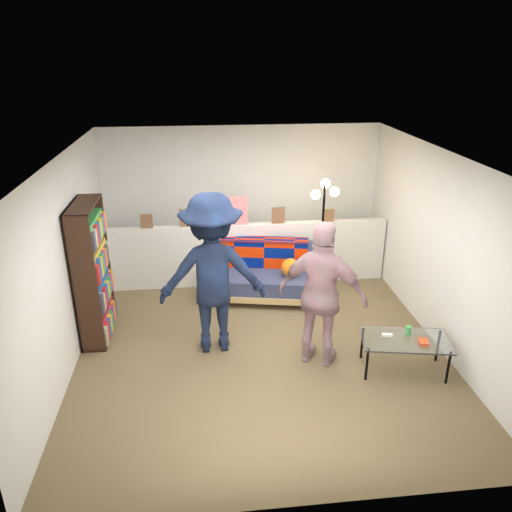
{
  "coord_description": "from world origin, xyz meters",
  "views": [
    {
      "loc": [
        -0.66,
        -5.46,
        3.52
      ],
      "look_at": [
        0.0,
        0.4,
        1.05
      ],
      "focal_mm": 35.0,
      "sensor_mm": 36.0,
      "label": 1
    }
  ],
  "objects_px": {
    "bookshelf": "(92,277)",
    "coffee_table": "(406,341)",
    "futon_sofa": "(264,275)",
    "floor_lamp": "(324,214)",
    "person_left": "(212,274)",
    "person_right": "(322,295)"
  },
  "relations": [
    {
      "from": "bookshelf",
      "to": "coffee_table",
      "type": "relative_size",
      "value": 1.66
    },
    {
      "from": "person_right",
      "to": "futon_sofa",
      "type": "bearing_deg",
      "value": -47.1
    },
    {
      "from": "coffee_table",
      "to": "floor_lamp",
      "type": "relative_size",
      "value": 0.62
    },
    {
      "from": "futon_sofa",
      "to": "person_left",
      "type": "relative_size",
      "value": 0.92
    },
    {
      "from": "futon_sofa",
      "to": "floor_lamp",
      "type": "height_order",
      "value": "floor_lamp"
    },
    {
      "from": "futon_sofa",
      "to": "bookshelf",
      "type": "relative_size",
      "value": 1.03
    },
    {
      "from": "futon_sofa",
      "to": "coffee_table",
      "type": "xyz_separation_m",
      "value": [
        1.39,
        -2.06,
        0.05
      ]
    },
    {
      "from": "coffee_table",
      "to": "floor_lamp",
      "type": "xyz_separation_m",
      "value": [
        -0.5,
        2.15,
        0.86
      ]
    },
    {
      "from": "futon_sofa",
      "to": "person_left",
      "type": "distance_m",
      "value": 1.66
    },
    {
      "from": "bookshelf",
      "to": "floor_lamp",
      "type": "xyz_separation_m",
      "value": [
        3.2,
        0.93,
        0.41
      ]
    },
    {
      "from": "futon_sofa",
      "to": "person_right",
      "type": "xyz_separation_m",
      "value": [
        0.45,
        -1.77,
        0.54
      ]
    },
    {
      "from": "bookshelf",
      "to": "floor_lamp",
      "type": "height_order",
      "value": "bookshelf"
    },
    {
      "from": "bookshelf",
      "to": "coffee_table",
      "type": "height_order",
      "value": "bookshelf"
    },
    {
      "from": "coffee_table",
      "to": "bookshelf",
      "type": "bearing_deg",
      "value": 161.67
    },
    {
      "from": "futon_sofa",
      "to": "bookshelf",
      "type": "xyz_separation_m",
      "value": [
        -2.31,
        -0.84,
        0.49
      ]
    },
    {
      "from": "floor_lamp",
      "to": "bookshelf",
      "type": "bearing_deg",
      "value": -163.75
    },
    {
      "from": "futon_sofa",
      "to": "coffee_table",
      "type": "relative_size",
      "value": 1.7
    },
    {
      "from": "futon_sofa",
      "to": "floor_lamp",
      "type": "xyz_separation_m",
      "value": [
        0.89,
        0.09,
        0.9
      ]
    },
    {
      "from": "bookshelf",
      "to": "floor_lamp",
      "type": "bearing_deg",
      "value": 16.25
    },
    {
      "from": "coffee_table",
      "to": "person_left",
      "type": "distance_m",
      "value": 2.39
    },
    {
      "from": "coffee_table",
      "to": "person_right",
      "type": "relative_size",
      "value": 0.61
    },
    {
      "from": "bookshelf",
      "to": "person_left",
      "type": "relative_size",
      "value": 0.89
    }
  ]
}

